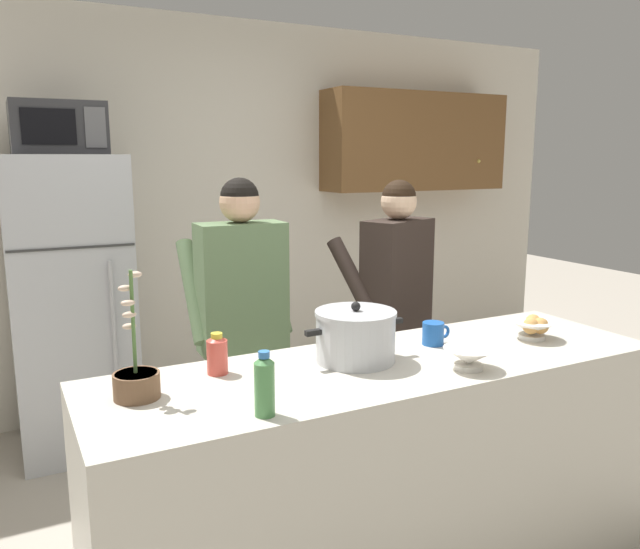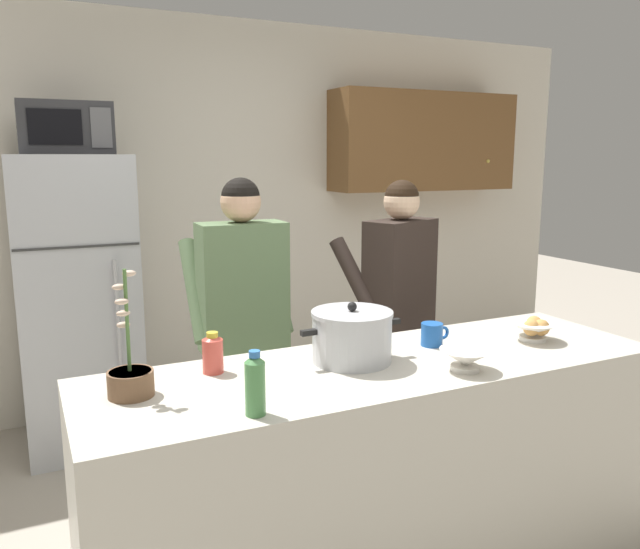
% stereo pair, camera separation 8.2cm
% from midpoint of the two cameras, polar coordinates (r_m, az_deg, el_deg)
% --- Properties ---
extents(back_wall_unit, '(6.00, 0.48, 2.60)m').
position_cam_midpoint_polar(back_wall_unit, '(4.47, -6.03, 6.60)').
color(back_wall_unit, silver).
rests_on(back_wall_unit, ground).
extents(kitchen_island, '(2.26, 0.68, 0.92)m').
position_cam_midpoint_polar(kitchen_island, '(2.61, 6.43, -17.62)').
color(kitchen_island, beige).
rests_on(kitchen_island, ground).
extents(refrigerator, '(0.64, 0.68, 1.70)m').
position_cam_midpoint_polar(refrigerator, '(3.89, -20.60, -2.51)').
color(refrigerator, '#B7BABF').
rests_on(refrigerator, ground).
extents(microwave, '(0.48, 0.37, 0.28)m').
position_cam_midpoint_polar(microwave, '(3.78, -21.57, 12.24)').
color(microwave, '#2D2D30').
rests_on(microwave, refrigerator).
extents(person_near_pot, '(0.50, 0.42, 1.60)m').
position_cam_midpoint_polar(person_near_pot, '(3.01, -6.27, -2.88)').
color(person_near_pot, '#33384C').
rests_on(person_near_pot, ground).
extents(person_by_sink, '(0.58, 0.54, 1.58)m').
position_cam_midpoint_polar(person_by_sink, '(3.33, 7.79, -1.87)').
color(person_by_sink, '#33384C').
rests_on(person_by_sink, ground).
extents(cooking_pot, '(0.42, 0.31, 0.23)m').
position_cam_midpoint_polar(cooking_pot, '(2.41, 3.89, -5.61)').
color(cooking_pot, silver).
rests_on(cooking_pot, kitchen_island).
extents(coffee_mug, '(0.13, 0.09, 0.10)m').
position_cam_midpoint_polar(coffee_mug, '(2.66, 11.05, -5.36)').
color(coffee_mug, '#1E59B2').
rests_on(coffee_mug, kitchen_island).
extents(bread_bowl, '(0.20, 0.20, 0.10)m').
position_cam_midpoint_polar(bread_bowl, '(2.84, 19.62, -4.69)').
color(bread_bowl, white).
rests_on(bread_bowl, kitchen_island).
extents(empty_bowl, '(0.19, 0.19, 0.08)m').
position_cam_midpoint_polar(empty_bowl, '(2.38, 14.03, -7.41)').
color(empty_bowl, white).
rests_on(empty_bowl, kitchen_island).
extents(bottle_near_edge, '(0.06, 0.06, 0.20)m').
position_cam_midpoint_polar(bottle_near_edge, '(1.93, -4.70, -9.87)').
color(bottle_near_edge, '#4C8C4C').
rests_on(bottle_near_edge, kitchen_island).
extents(bottle_mid_counter, '(0.08, 0.08, 0.15)m').
position_cam_midpoint_polar(bottle_mid_counter, '(2.31, -8.72, -7.05)').
color(bottle_mid_counter, '#D84C3F').
rests_on(bottle_mid_counter, kitchen_island).
extents(potted_orchid, '(0.15, 0.15, 0.42)m').
position_cam_midpoint_polar(potted_orchid, '(2.15, -15.81, -8.92)').
color(potted_orchid, brown).
rests_on(potted_orchid, kitchen_island).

